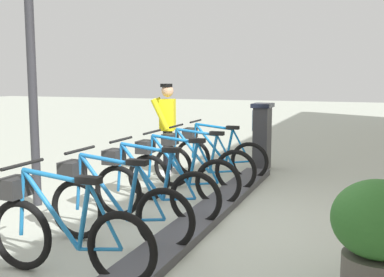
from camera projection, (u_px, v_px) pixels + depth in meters
name	position (u px, v px, depth m)	size (l,w,h in m)	color
ground_plane	(203.00, 221.00, 5.80)	(60.00, 60.00, 0.00)	#B8BFAF
dock_rail_base	(203.00, 217.00, 5.79)	(0.44, 6.13, 0.10)	#47474C
payment_kiosk	(262.00, 135.00, 9.03)	(0.36, 0.52, 1.28)	#38383D
bike_docked_0	(216.00, 154.00, 8.25)	(1.72, 0.54, 1.02)	black
bike_docked_1	(199.00, 163.00, 7.42)	(1.72, 0.54, 1.02)	black
bike_docked_2	(178.00, 173.00, 6.60)	(1.72, 0.54, 1.02)	black
bike_docked_3	(150.00, 187.00, 5.78)	(1.72, 0.54, 1.02)	black
bike_docked_4	(113.00, 205.00, 4.96)	(1.72, 0.54, 1.02)	black
bike_docked_5	(62.00, 231.00, 4.13)	(1.72, 0.54, 1.02)	black
worker_near_rack	(167.00, 125.00, 8.51)	(0.53, 0.69, 1.66)	white
lamp_post	(30.00, 21.00, 6.21)	(0.32, 0.32, 3.82)	#2D2D33
planter_bush	(379.00, 232.00, 3.75)	(0.76, 0.76, 0.97)	#59544C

